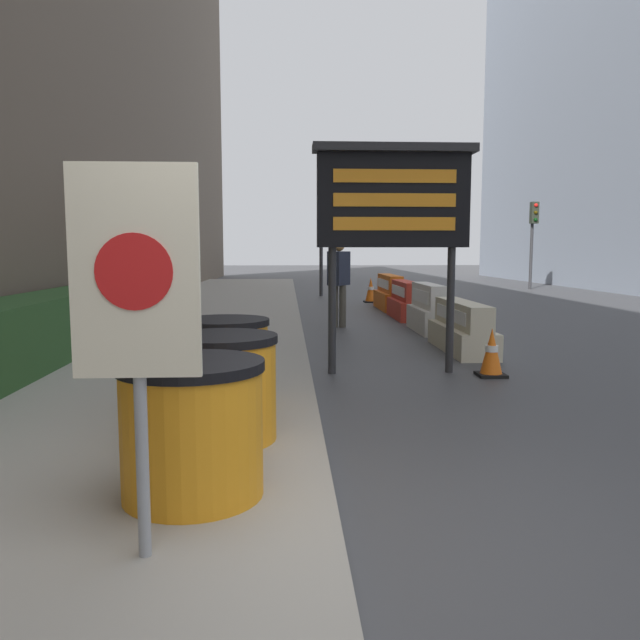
{
  "coord_description": "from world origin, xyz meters",
  "views": [
    {
      "loc": [
        -0.28,
        -2.99,
        1.57
      ],
      "look_at": [
        0.17,
        5.49,
        0.61
      ],
      "focal_mm": 35.0,
      "sensor_mm": 36.0,
      "label": 1
    }
  ],
  "objects_px": {
    "barrel_drum_foreground": "(192,428)",
    "traffic_cone_near": "(492,353)",
    "message_board": "(393,201)",
    "barrel_drum_back": "(224,362)",
    "jersey_barrier_red_striped": "(405,302)",
    "jersey_barrier_orange_near": "(390,294)",
    "traffic_light_far_side": "(533,226)",
    "pedestrian_worker": "(339,276)",
    "jersey_barrier_cream": "(462,329)",
    "traffic_light_near_curb": "(321,222)",
    "jersey_barrier_white": "(428,311)",
    "traffic_cone_mid": "(371,290)",
    "warning_sign": "(136,298)",
    "barrel_drum_middle": "(222,387)"
  },
  "relations": [
    {
      "from": "barrel_drum_back",
      "to": "warning_sign",
      "type": "distance_m",
      "value": 3.04
    },
    {
      "from": "traffic_cone_near",
      "to": "traffic_light_near_curb",
      "type": "xyz_separation_m",
      "value": [
        -1.38,
        13.6,
        2.19
      ]
    },
    {
      "from": "traffic_light_far_side",
      "to": "pedestrian_worker",
      "type": "relative_size",
      "value": 1.94
    },
    {
      "from": "barrel_drum_middle",
      "to": "jersey_barrier_cream",
      "type": "bearing_deg",
      "value": 56.21
    },
    {
      "from": "jersey_barrier_cream",
      "to": "jersey_barrier_white",
      "type": "xyz_separation_m",
      "value": [
        0.0,
        2.33,
        0.06
      ]
    },
    {
      "from": "message_board",
      "to": "traffic_cone_mid",
      "type": "distance_m",
      "value": 10.92
    },
    {
      "from": "jersey_barrier_white",
      "to": "traffic_cone_mid",
      "type": "height_order",
      "value": "jersey_barrier_white"
    },
    {
      "from": "barrel_drum_foreground",
      "to": "traffic_cone_near",
      "type": "height_order",
      "value": "barrel_drum_foreground"
    },
    {
      "from": "traffic_light_far_side",
      "to": "traffic_light_near_curb",
      "type": "bearing_deg",
      "value": -159.32
    },
    {
      "from": "traffic_cone_mid",
      "to": "traffic_light_far_side",
      "type": "xyz_separation_m",
      "value": [
        7.22,
        5.83,
        2.14
      ]
    },
    {
      "from": "barrel_drum_back",
      "to": "traffic_light_far_side",
      "type": "distance_m",
      "value": 21.34
    },
    {
      "from": "warning_sign",
      "to": "message_board",
      "type": "height_order",
      "value": "message_board"
    },
    {
      "from": "barrel_drum_back",
      "to": "traffic_cone_mid",
      "type": "height_order",
      "value": "barrel_drum_back"
    },
    {
      "from": "pedestrian_worker",
      "to": "traffic_cone_mid",
      "type": "bearing_deg",
      "value": -159.15
    },
    {
      "from": "jersey_barrier_orange_near",
      "to": "pedestrian_worker",
      "type": "bearing_deg",
      "value": -113.81
    },
    {
      "from": "barrel_drum_back",
      "to": "jersey_barrier_white",
      "type": "distance_m",
      "value": 6.88
    },
    {
      "from": "barrel_drum_foreground",
      "to": "traffic_cone_mid",
      "type": "relative_size",
      "value": 1.16
    },
    {
      "from": "barrel_drum_foreground",
      "to": "message_board",
      "type": "relative_size",
      "value": 0.3
    },
    {
      "from": "jersey_barrier_white",
      "to": "traffic_cone_mid",
      "type": "xyz_separation_m",
      "value": [
        -0.21,
        6.72,
        -0.04
      ]
    },
    {
      "from": "jersey_barrier_red_striped",
      "to": "traffic_light_near_curb",
      "type": "distance_m",
      "value": 7.48
    },
    {
      "from": "message_board",
      "to": "jersey_barrier_orange_near",
      "type": "xyz_separation_m",
      "value": [
        1.39,
        8.53,
        -1.78
      ]
    },
    {
      "from": "jersey_barrier_cream",
      "to": "traffic_light_near_curb",
      "type": "height_order",
      "value": "traffic_light_near_curb"
    },
    {
      "from": "jersey_barrier_orange_near",
      "to": "pedestrian_worker",
      "type": "relative_size",
      "value": 1.21
    },
    {
      "from": "barrel_drum_foreground",
      "to": "message_board",
      "type": "height_order",
      "value": "message_board"
    },
    {
      "from": "jersey_barrier_cream",
      "to": "traffic_cone_near",
      "type": "relative_size",
      "value": 3.42
    },
    {
      "from": "jersey_barrier_red_striped",
      "to": "jersey_barrier_orange_near",
      "type": "relative_size",
      "value": 0.89
    },
    {
      "from": "barrel_drum_foreground",
      "to": "traffic_light_near_curb",
      "type": "bearing_deg",
      "value": 84.41
    },
    {
      "from": "message_board",
      "to": "barrel_drum_back",
      "type": "bearing_deg",
      "value": -133.24
    },
    {
      "from": "barrel_drum_back",
      "to": "jersey_barrier_white",
      "type": "xyz_separation_m",
      "value": [
        3.3,
        6.03,
        -0.13
      ]
    },
    {
      "from": "barrel_drum_middle",
      "to": "message_board",
      "type": "relative_size",
      "value": 0.3
    },
    {
      "from": "barrel_drum_foreground",
      "to": "barrel_drum_back",
      "type": "height_order",
      "value": "same"
    },
    {
      "from": "barrel_drum_foreground",
      "to": "message_board",
      "type": "xyz_separation_m",
      "value": [
        1.88,
        4.22,
        1.64
      ]
    },
    {
      "from": "barrel_drum_middle",
      "to": "barrel_drum_back",
      "type": "bearing_deg",
      "value": 94.91
    },
    {
      "from": "warning_sign",
      "to": "jersey_barrier_cream",
      "type": "distance_m",
      "value": 7.52
    },
    {
      "from": "traffic_light_far_side",
      "to": "jersey_barrier_orange_near",
      "type": "bearing_deg",
      "value": -131.17
    },
    {
      "from": "jersey_barrier_white",
      "to": "traffic_light_far_side",
      "type": "relative_size",
      "value": 0.5
    },
    {
      "from": "traffic_cone_near",
      "to": "warning_sign",
      "type": "bearing_deg",
      "value": -124.46
    },
    {
      "from": "warning_sign",
      "to": "jersey_barrier_cream",
      "type": "relative_size",
      "value": 0.88
    },
    {
      "from": "jersey_barrier_red_striped",
      "to": "traffic_light_far_side",
      "type": "distance_m",
      "value": 12.59
    },
    {
      "from": "jersey_barrier_cream",
      "to": "jersey_barrier_orange_near",
      "type": "height_order",
      "value": "jersey_barrier_orange_near"
    },
    {
      "from": "barrel_drum_back",
      "to": "jersey_barrier_cream",
      "type": "xyz_separation_m",
      "value": [
        3.3,
        3.7,
        -0.19
      ]
    },
    {
      "from": "barrel_drum_back",
      "to": "jersey_barrier_cream",
      "type": "relative_size",
      "value": 0.41
    },
    {
      "from": "warning_sign",
      "to": "traffic_light_near_curb",
      "type": "xyz_separation_m",
      "value": [
        1.84,
        18.28,
        1.13
      ]
    },
    {
      "from": "jersey_barrier_red_striped",
      "to": "message_board",
      "type": "bearing_deg",
      "value": -102.39
    },
    {
      "from": "traffic_light_far_side",
      "to": "traffic_cone_near",
      "type": "bearing_deg",
      "value": -113.11
    },
    {
      "from": "warning_sign",
      "to": "traffic_cone_near",
      "type": "xyz_separation_m",
      "value": [
        3.21,
        4.68,
        -1.06
      ]
    },
    {
      "from": "jersey_barrier_white",
      "to": "traffic_cone_near",
      "type": "bearing_deg",
      "value": -92.34
    },
    {
      "from": "warning_sign",
      "to": "jersey_barrier_red_striped",
      "type": "distance_m",
      "value": 11.81
    },
    {
      "from": "traffic_cone_near",
      "to": "jersey_barrier_cream",
      "type": "bearing_deg",
      "value": 84.87
    },
    {
      "from": "traffic_cone_mid",
      "to": "pedestrian_worker",
      "type": "height_order",
      "value": "pedestrian_worker"
    }
  ]
}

